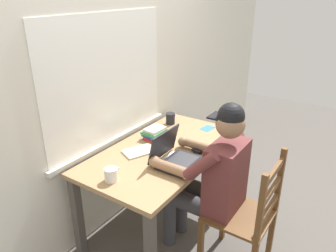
{
  "coord_description": "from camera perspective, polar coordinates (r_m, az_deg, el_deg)",
  "views": [
    {
      "loc": [
        -1.86,
        -1.27,
        1.9
      ],
      "look_at": [
        -0.02,
        -0.05,
        0.94
      ],
      "focal_mm": 34.47,
      "sensor_mm": 36.0,
      "label": 1
    }
  ],
  "objects": [
    {
      "name": "desk",
      "position": [
        2.58,
        -0.63,
        -5.98
      ],
      "size": [
        1.39,
        0.76,
        0.72
      ],
      "color": "#9E7A51",
      "rests_on": "ground"
    },
    {
      "name": "coffee_mug_white",
      "position": [
        2.16,
        -10.0,
        -8.44
      ],
      "size": [
        0.13,
        0.09,
        0.09
      ],
      "color": "white",
      "rests_on": "desk"
    },
    {
      "name": "paper_pile_back_corner",
      "position": [
        2.36,
        1.2,
        -6.27
      ],
      "size": [
        0.24,
        0.2,
        0.01
      ],
      "primitive_type": "cube",
      "rotation": [
        0.0,
        0.0,
        0.05
      ],
      "color": "white",
      "rests_on": "desk"
    },
    {
      "name": "computer_mouse",
      "position": [
        2.5,
        5.2,
        -4.32
      ],
      "size": [
        0.06,
        0.1,
        0.03
      ],
      "primitive_type": "ellipsoid",
      "color": "black",
      "rests_on": "desk"
    },
    {
      "name": "landscape_photo_print",
      "position": [
        2.93,
        7.0,
        -0.39
      ],
      "size": [
        0.14,
        0.11,
        0.0
      ],
      "primitive_type": "cube",
      "rotation": [
        0.0,
        0.0,
        -0.14
      ],
      "color": "teal",
      "rests_on": "desk"
    },
    {
      "name": "wooden_chair",
      "position": [
        2.35,
        13.8,
        -15.19
      ],
      "size": [
        0.42,
        0.42,
        0.94
      ],
      "color": "brown",
      "rests_on": "ground"
    },
    {
      "name": "ground_plane",
      "position": [
        2.94,
        -0.57,
        -16.72
      ],
      "size": [
        8.0,
        8.0,
        0.0
      ],
      "primitive_type": "plane",
      "color": "#56514C"
    },
    {
      "name": "laptop",
      "position": [
        2.34,
        0.98,
        -5.18
      ],
      "size": [
        0.33,
        0.28,
        0.23
      ],
      "color": "#232328",
      "rests_on": "desk"
    },
    {
      "name": "paper_pile_near_laptop",
      "position": [
        2.51,
        -5.06,
        -4.46
      ],
      "size": [
        0.29,
        0.24,
        0.01
      ],
      "primitive_type": "cube",
      "rotation": [
        0.0,
        0.0,
        -0.42
      ],
      "color": "silver",
      "rests_on": "desk"
    },
    {
      "name": "back_wall",
      "position": [
        2.61,
        -9.25,
        9.8
      ],
      "size": [
        6.0,
        0.08,
        2.6
      ],
      "color": "silver",
      "rests_on": "ground"
    },
    {
      "name": "seated_person",
      "position": [
        2.3,
        7.76,
        -8.7
      ],
      "size": [
        0.5,
        0.6,
        1.24
      ],
      "color": "brown",
      "rests_on": "ground"
    },
    {
      "name": "book_stack_main",
      "position": [
        2.7,
        -2.36,
        -1.32
      ],
      "size": [
        0.19,
        0.18,
        0.09
      ],
      "color": "#BC332D",
      "rests_on": "desk"
    },
    {
      "name": "coffee_mug_dark",
      "position": [
        2.99,
        0.45,
        1.35
      ],
      "size": [
        0.12,
        0.08,
        0.1
      ],
      "color": "black",
      "rests_on": "desk"
    }
  ]
}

